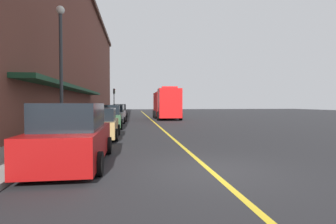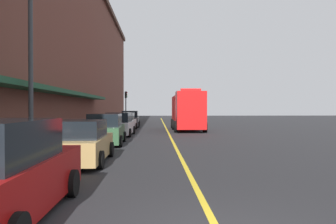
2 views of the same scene
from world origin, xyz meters
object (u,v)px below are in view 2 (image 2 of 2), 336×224
at_px(fire_truck, 187,111).
at_px(parking_meter_2, 30,139).
at_px(parked_car_1, 81,143).
at_px(street_lamp_left, 31,50).
at_px(parking_meter_3, 107,120).
at_px(traffic_light_near, 126,101).
at_px(parked_car_4, 125,122).
at_px(parked_car_3, 119,125).
at_px(parked_car_5, 130,119).
at_px(parked_car_2, 106,130).
at_px(parking_meter_0, 19,142).

bearing_deg(fire_truck, parking_meter_2, -21.56).
relative_size(parked_car_1, street_lamp_left, 0.63).
bearing_deg(parking_meter_3, parked_car_1, -84.66).
distance_m(street_lamp_left, traffic_light_near, 31.18).
xyz_separation_m(parked_car_4, fire_truck, (5.93, 0.05, 1.02)).
bearing_deg(traffic_light_near, parked_car_1, -87.57).
bearing_deg(parking_meter_2, parked_car_3, 83.48).
xyz_separation_m(parked_car_1, street_lamp_left, (-1.99, 0.23, 3.62)).
distance_m(parked_car_1, traffic_light_near, 31.50).
bearing_deg(fire_truck, traffic_light_near, -153.04).
bearing_deg(parked_car_4, parking_meter_2, 176.72).
distance_m(parked_car_3, parking_meter_2, 13.08).
bearing_deg(parked_car_4, parked_car_5, 0.60).
height_order(fire_truck, parking_meter_3, fire_truck).
bearing_deg(street_lamp_left, parked_car_5, 84.93).
distance_m(parked_car_3, parked_car_5, 10.98).
xyz_separation_m(parked_car_3, street_lamp_left, (-2.09, -11.45, 3.57)).
relative_size(parked_car_2, parking_meter_2, 3.22).
height_order(parked_car_3, parking_meter_2, parked_car_3).
xyz_separation_m(fire_truck, street_lamp_left, (-7.88, -17.07, 2.59)).
xyz_separation_m(parked_car_4, parking_meter_2, (-1.36, -18.58, 0.27)).
bearing_deg(traffic_light_near, parking_meter_3, -90.21).
relative_size(parked_car_4, parking_meter_0, 3.35).
distance_m(parking_meter_0, parking_meter_2, 0.86).
bearing_deg(parked_car_5, traffic_light_near, 6.58).
relative_size(fire_truck, traffic_light_near, 1.82).
bearing_deg(parked_car_2, parked_car_4, -1.65).
relative_size(parked_car_4, parking_meter_2, 3.35).
bearing_deg(parked_car_5, parked_car_4, 177.62).
distance_m(parked_car_4, fire_truck, 6.01).
height_order(parked_car_5, street_lamp_left, street_lamp_left).
distance_m(parked_car_4, parking_meter_2, 18.63).
distance_m(parked_car_3, fire_truck, 8.14).
distance_m(fire_truck, parking_meter_0, 20.81).
distance_m(fire_truck, parking_meter_3, 7.71).
height_order(parked_car_2, traffic_light_near, traffic_light_near).
distance_m(parking_meter_3, traffic_light_near, 16.64).
xyz_separation_m(parked_car_1, parked_car_4, (-0.03, 17.26, 0.01)).
bearing_deg(fire_truck, parked_car_2, -27.79).
bearing_deg(traffic_light_near, parking_meter_2, -90.11).
distance_m(parked_car_1, parked_car_3, 11.68).
bearing_deg(parking_meter_3, parked_car_2, -81.32).
relative_size(parked_car_4, parked_car_5, 0.91).
relative_size(parking_meter_2, traffic_light_near, 0.31).
xyz_separation_m(parked_car_3, parking_meter_0, (-1.49, -13.85, 0.23)).
distance_m(parked_car_4, parking_meter_3, 2.76).
height_order(fire_truck, street_lamp_left, street_lamp_left).
relative_size(parked_car_4, parking_meter_3, 3.35).
height_order(parked_car_5, parking_meter_0, parked_car_5).
relative_size(parked_car_1, parked_car_4, 0.98).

